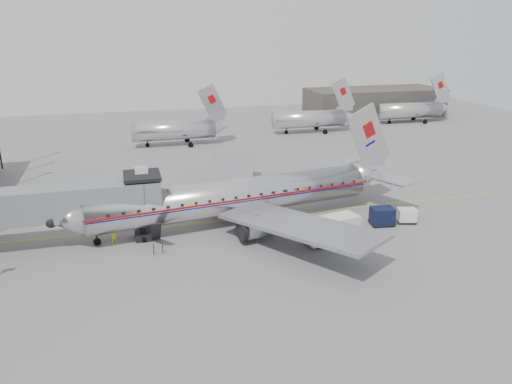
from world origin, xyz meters
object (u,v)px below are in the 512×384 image
at_px(service_van, 332,229).
at_px(ramp_worker, 114,235).
at_px(baggage_cart_navy, 382,216).
at_px(baggage_cart_white, 407,215).
at_px(airliner, 240,196).

relative_size(service_van, ramp_worker, 3.35).
distance_m(service_van, baggage_cart_navy, 7.17).
height_order(baggage_cart_white, ramp_worker, ramp_worker).
relative_size(airliner, baggage_cart_navy, 14.16).
xyz_separation_m(service_van, baggage_cart_white, (9.49, 2.46, -0.51)).
bearing_deg(baggage_cart_white, airliner, -179.74).
relative_size(airliner, ramp_worker, 22.00).
bearing_deg(service_van, baggage_cart_white, 3.28).
relative_size(baggage_cart_navy, ramp_worker, 1.55).
distance_m(airliner, baggage_cart_white, 17.46).
xyz_separation_m(baggage_cart_white, ramp_worker, (-29.44, 2.55, 0.03)).
bearing_deg(ramp_worker, baggage_cart_navy, -20.53).
bearing_deg(airliner, ramp_worker, -178.81).
bearing_deg(airliner, service_van, -52.23).
distance_m(service_van, ramp_worker, 20.58).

